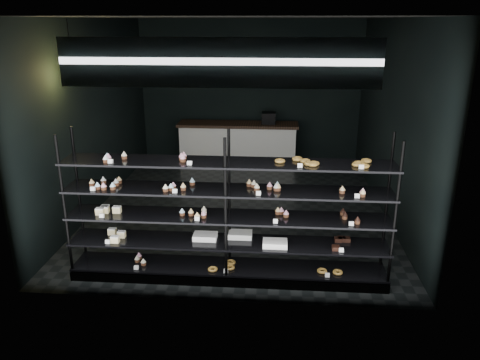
% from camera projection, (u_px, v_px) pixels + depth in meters
% --- Properties ---
extents(room, '(5.01, 6.01, 3.20)m').
position_uv_depth(room, '(240.00, 118.00, 7.86)').
color(room, black).
rests_on(room, ground).
extents(display_shelf, '(4.00, 0.50, 1.91)m').
position_uv_depth(display_shelf, '(225.00, 233.00, 5.86)').
color(display_shelf, black).
rests_on(display_shelf, room).
extents(signage, '(3.30, 0.05, 0.50)m').
position_uv_depth(signage, '(218.00, 63.00, 4.73)').
color(signage, '#0D1D42').
rests_on(signage, room).
extents(pendant_lamp, '(0.29, 0.29, 0.87)m').
position_uv_depth(pendant_lamp, '(73.00, 74.00, 6.43)').
color(pendant_lamp, black).
rests_on(pendant_lamp, room).
extents(service_counter, '(2.68, 0.65, 1.23)m').
position_uv_depth(service_counter, '(238.00, 144.00, 10.59)').
color(service_counter, silver).
rests_on(service_counter, room).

